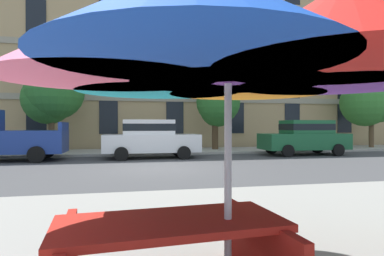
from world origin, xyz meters
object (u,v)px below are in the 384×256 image
at_px(street_tree_left, 51,93).
at_px(sedan_white, 150,138).
at_px(sedan_green, 305,136).
at_px(street_tree_right, 369,103).
at_px(picnic_table, 170,255).
at_px(street_tree_middle, 217,105).
at_px(patio_umbrella, 228,51).

bearing_deg(street_tree_left, sedan_white, -32.85).
height_order(sedan_green, street_tree_right, street_tree_right).
bearing_deg(street_tree_left, picnic_table, -75.72).
relative_size(street_tree_middle, patio_umbrella, 1.19).
bearing_deg(street_tree_left, sedan_green, -13.91).
distance_m(sedan_white, street_tree_middle, 5.59).
relative_size(sedan_white, patio_umbrella, 1.26).
xyz_separation_m(sedan_white, sedan_green, (7.90, 0.00, 0.00)).
height_order(street_tree_middle, street_tree_right, street_tree_right).
distance_m(sedan_white, picnic_table, 12.67).
distance_m(street_tree_right, patio_umbrella, 21.59).
bearing_deg(street_tree_right, sedan_white, -168.05).
bearing_deg(street_tree_right, patio_umbrella, -133.18).
height_order(sedan_white, street_tree_right, street_tree_right).
bearing_deg(street_tree_left, street_tree_right, -0.43).
relative_size(sedan_green, street_tree_left, 0.91).
xyz_separation_m(sedan_white, picnic_table, (-0.90, -12.63, -0.46)).
distance_m(sedan_white, patio_umbrella, 12.76).
height_order(street_tree_right, picnic_table, street_tree_right).
bearing_deg(sedan_green, patio_umbrella, -123.31).
bearing_deg(street_tree_middle, sedan_green, -41.20).
xyz_separation_m(sedan_green, street_tree_left, (-12.82, 3.18, 2.27)).
height_order(street_tree_left, street_tree_middle, street_tree_left).
bearing_deg(sedan_white, street_tree_left, 147.15).
bearing_deg(patio_umbrella, sedan_white, 88.01).
height_order(street_tree_left, street_tree_right, street_tree_left).
xyz_separation_m(street_tree_right, picnic_table, (-15.22, -15.66, -2.49)).
relative_size(sedan_white, street_tree_right, 0.97).
distance_m(street_tree_right, picnic_table, 21.97).
xyz_separation_m(street_tree_middle, patio_umbrella, (-4.63, -15.95, -0.59)).
bearing_deg(street_tree_right, sedan_green, -154.72).
xyz_separation_m(sedan_white, street_tree_right, (14.32, 3.03, 2.03)).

